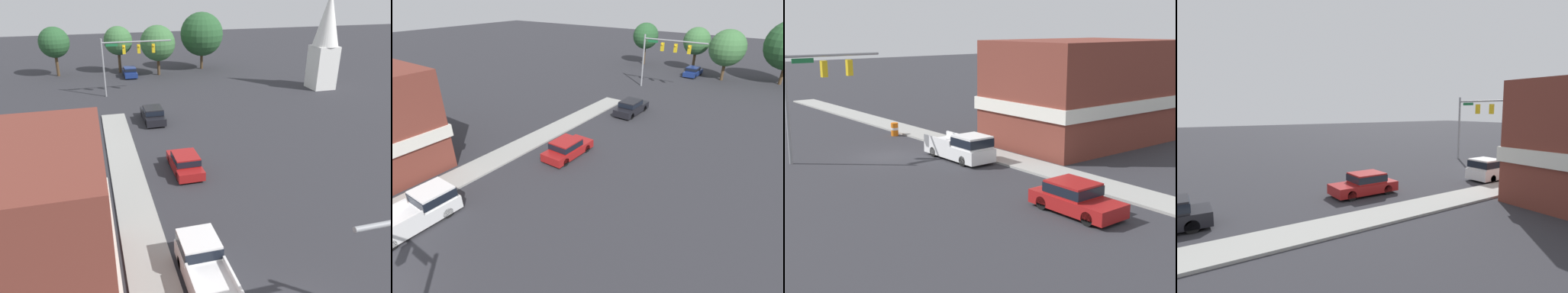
# 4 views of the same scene
# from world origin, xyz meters

# --- Properties ---
(ground_plane) EXTENTS (200.00, 200.00, 0.00)m
(ground_plane) POSITION_xyz_m (0.00, 0.00, 0.00)
(ground_plane) COLOR #2D2D33
(sidewalk_curb) EXTENTS (2.40, 60.00, 0.14)m
(sidewalk_curb) POSITION_xyz_m (-5.70, 0.00, 0.07)
(sidewalk_curb) COLOR #9E9E99
(sidewalk_curb) RESTS_ON ground
(near_signal_assembly) EXTENTS (6.56, 0.49, 7.23)m
(near_signal_assembly) POSITION_xyz_m (3.78, -2.10, 5.18)
(near_signal_assembly) COLOR gray
(near_signal_assembly) RESTS_ON ground
(car_lead) EXTENTS (1.94, 4.54, 1.49)m
(car_lead) POSITION_xyz_m (-1.41, 15.34, 0.77)
(car_lead) COLOR black
(car_lead) RESTS_ON ground
(pickup_truck_parked) EXTENTS (1.97, 5.30, 1.80)m
(pickup_truck_parked) POSITION_xyz_m (-3.32, 4.04, 0.89)
(pickup_truck_parked) COLOR black
(pickup_truck_parked) RESTS_ON ground
(construction_barrel) EXTENTS (0.58, 0.58, 1.04)m
(construction_barrel) POSITION_xyz_m (-3.90, -5.84, 0.53)
(construction_barrel) COLOR orange
(construction_barrel) RESTS_ON ground
(corner_brick_building) EXTENTS (13.02, 9.05, 7.55)m
(corner_brick_building) POSITION_xyz_m (-13.76, 4.70, 3.69)
(corner_brick_building) COLOR brown
(corner_brick_building) RESTS_ON ground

